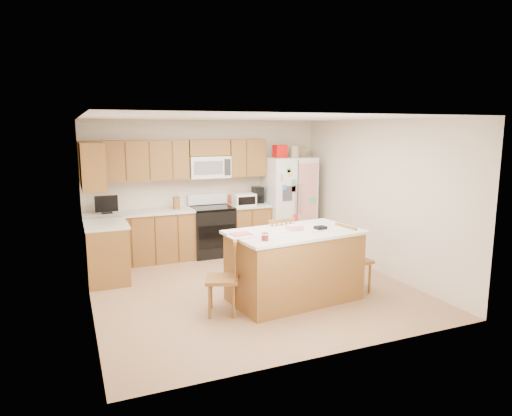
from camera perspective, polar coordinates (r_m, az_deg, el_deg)
name	(u,v)px	position (r m, az deg, el deg)	size (l,w,h in m)	color
ground	(251,287)	(6.96, -0.69, -9.86)	(4.50, 4.50, 0.00)	tan
room_shell	(250,192)	(6.61, -0.72, 1.98)	(4.60, 4.60, 2.52)	beige
cabinetry	(160,212)	(8.13, -11.92, -0.49)	(3.36, 1.56, 2.15)	olive
stove	(212,230)	(8.58, -5.55, -2.77)	(0.76, 0.65, 1.13)	black
refrigerator	(289,202)	(9.02, 4.10, 0.77)	(0.90, 0.79, 2.04)	white
island	(294,265)	(6.37, 4.79, -7.11)	(1.92, 1.23, 1.07)	olive
windsor_chair_left	(224,278)	(5.90, -4.03, -8.75)	(0.53, 0.54, 0.99)	olive
windsor_chair_back	(275,254)	(6.86, 2.42, -5.76)	(0.52, 0.50, 1.06)	olive
windsor_chair_right	(352,260)	(6.77, 11.95, -6.40)	(0.47, 0.49, 1.01)	olive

